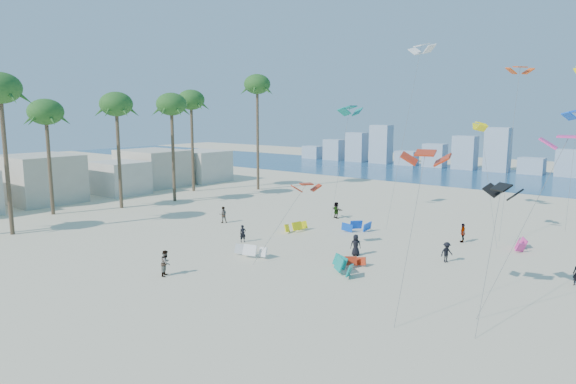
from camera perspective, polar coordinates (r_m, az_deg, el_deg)
The scene contains 10 objects.
ground at distance 36.97m, azimuth -19.76°, elevation -9.55°, with size 220.00×220.00×0.00m, color beige.
ocean at distance 95.64m, azimuth 19.93°, elevation 1.70°, with size 220.00×220.00×0.00m, color navy.
kitesurfer_near at distance 45.02m, azimuth -5.12°, elevation -4.69°, with size 0.56×0.37×1.53m, color black.
kitesurfer_mid at distance 36.94m, azimuth -13.62°, elevation -7.79°, with size 0.89×0.69×1.83m, color gray.
kitesurfers_far at distance 46.95m, azimuth 8.38°, elevation -4.08°, with size 33.11×12.11×1.76m.
grounded_kites at distance 42.64m, azimuth 6.62°, elevation -5.93°, with size 19.62×18.07×1.03m.
flying_kites at distance 46.30m, azimuth 18.40°, elevation 9.70°, with size 27.20×34.40×18.67m.
palm_row at distance 62.56m, azimuth -18.49°, elevation 9.40°, with size 10.40×44.80×16.71m.
beachfront_buildings at distance 75.25m, azimuth -19.96°, elevation 1.86°, with size 11.50×43.00×6.00m.
distant_skyline at distance 105.16m, azimuth 21.18°, elevation 3.95°, with size 85.00×3.00×8.40m.
Camera 1 is at (30.15, -18.02, 11.53)m, focal length 31.51 mm.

